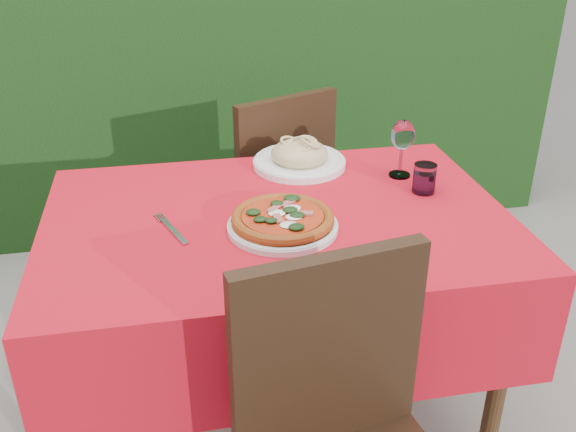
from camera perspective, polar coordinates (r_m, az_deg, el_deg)
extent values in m
plane|color=slate|center=(2.19, -0.80, -17.55)|extent=(60.00, 60.00, 0.00)
cube|color=black|center=(3.18, -5.98, 13.61)|extent=(3.20, 0.55, 1.60)
cube|color=#432C15|center=(1.76, -0.95, -0.71)|extent=(1.20, 0.80, 0.04)
cylinder|color=#432C15|center=(1.87, 18.16, -14.14)|extent=(0.05, 0.05, 0.70)
cylinder|color=#432C15|center=(2.24, -16.28, -6.26)|extent=(0.05, 0.05, 0.70)
cylinder|color=#432C15|center=(2.36, 10.68, -3.65)|extent=(0.05, 0.05, 0.70)
cube|color=red|center=(1.83, -0.92, -4.37)|extent=(1.26, 0.86, 0.32)
cube|color=black|center=(1.35, 3.56, -11.90)|extent=(0.42, 0.11, 0.46)
cube|color=black|center=(2.55, -2.43, 1.49)|extent=(0.53, 0.53, 0.04)
cube|color=black|center=(2.31, -0.12, 5.25)|extent=(0.39, 0.20, 0.45)
cylinder|color=black|center=(2.87, -1.23, -0.49)|extent=(0.03, 0.03, 0.42)
cylinder|color=black|center=(2.72, -7.40, -2.41)|extent=(0.03, 0.03, 0.42)
cylinder|color=black|center=(2.62, 2.94, -3.44)|extent=(0.03, 0.03, 0.42)
cylinder|color=black|center=(2.46, -3.62, -5.77)|extent=(0.03, 0.03, 0.42)
cylinder|color=silver|center=(1.67, -0.47, -0.96)|extent=(0.29, 0.29, 0.02)
cylinder|color=#B85919|center=(1.66, -0.47, -0.43)|extent=(0.35, 0.35, 0.02)
cylinder|color=#991109|center=(1.66, -0.47, -0.02)|extent=(0.28, 0.28, 0.01)
cylinder|color=white|center=(2.05, 1.01, 4.72)|extent=(0.30, 0.30, 0.02)
ellipsoid|color=#D4B984|center=(2.04, 1.02, 5.57)|extent=(0.21, 0.21, 0.08)
cylinder|color=silver|center=(1.90, 12.03, 3.29)|extent=(0.07, 0.07, 0.09)
cylinder|color=#9FC3D8|center=(1.91, 11.99, 2.93)|extent=(0.06, 0.06, 0.06)
cylinder|color=silver|center=(2.01, 9.87, 3.62)|extent=(0.07, 0.07, 0.01)
cylinder|color=silver|center=(2.00, 9.98, 4.92)|extent=(0.01, 0.01, 0.09)
ellipsoid|color=silver|center=(1.97, 10.18, 7.12)|extent=(0.07, 0.07, 0.09)
cube|color=#BCBCC3|center=(1.68, -10.09, -1.36)|extent=(0.10, 0.21, 0.01)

